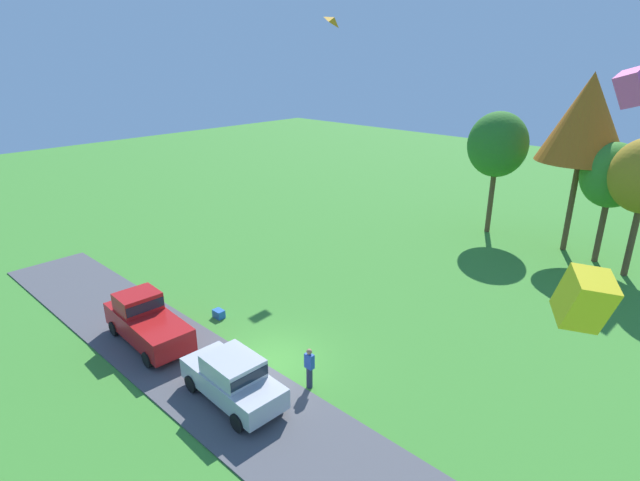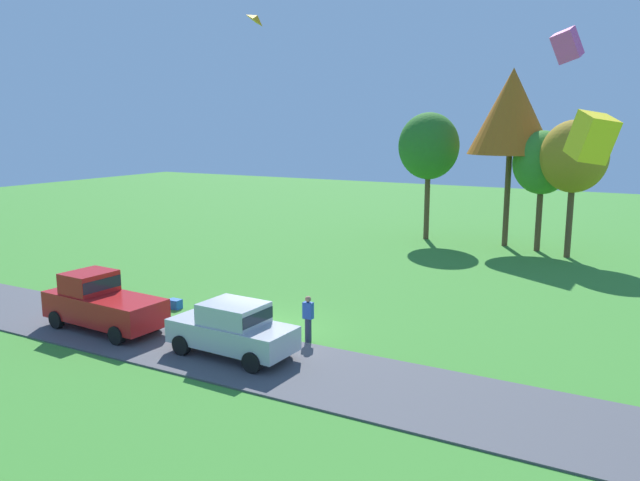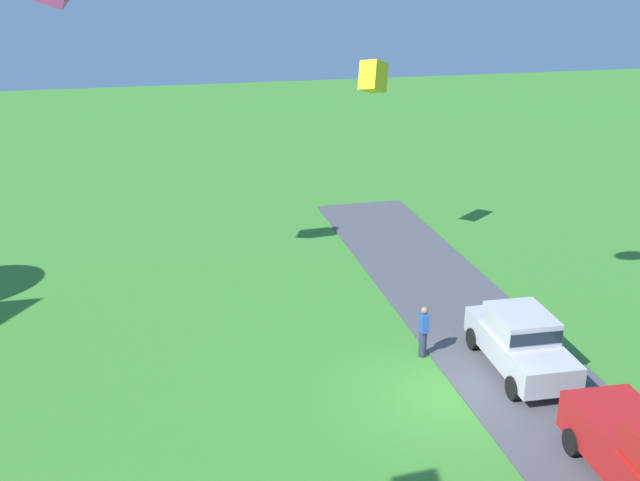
{
  "view_description": "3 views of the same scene",
  "coord_description": "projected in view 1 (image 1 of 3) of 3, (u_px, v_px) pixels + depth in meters",
  "views": [
    {
      "loc": [
        13.83,
        -11.75,
        12.17
      ],
      "look_at": [
        -0.87,
        3.83,
        4.12
      ],
      "focal_mm": 28.0,
      "sensor_mm": 36.0,
      "label": 1
    },
    {
      "loc": [
        13.22,
        -18.84,
        7.72
      ],
      "look_at": [
        0.32,
        4.43,
        2.77
      ],
      "focal_mm": 35.0,
      "sensor_mm": 36.0,
      "label": 2
    },
    {
      "loc": [
        -16.99,
        7.65,
        11.64
      ],
      "look_at": [
        -0.18,
        3.65,
        5.18
      ],
      "focal_mm": 42.0,
      "sensor_mm": 36.0,
      "label": 3
    }
  ],
  "objects": [
    {
      "name": "person_on_lawn",
      "position": [
        309.0,
        368.0,
        19.1
      ],
      "size": [
        0.36,
        0.24,
        1.71
      ],
      "color": "#2D334C",
      "rests_on": "ground"
    },
    {
      "name": "pavement_strip",
      "position": [
        221.0,
        388.0,
        19.31
      ],
      "size": [
        36.0,
        4.4,
        0.06
      ],
      "primitive_type": "cube",
      "color": "#4C4C51",
      "rests_on": "ground"
    },
    {
      "name": "cooler_box",
      "position": [
        219.0,
        314.0,
        24.45
      ],
      "size": [
        0.56,
        0.4,
        0.4
      ],
      "primitive_type": "cube",
      "color": "blue",
      "rests_on": "ground"
    },
    {
      "name": "tree_far_left",
      "position": [
        612.0,
        176.0,
        29.27
      ],
      "size": [
        3.5,
        3.5,
        7.39
      ],
      "color": "brown",
      "rests_on": "ground"
    },
    {
      "name": "car_sedan_by_flagpole",
      "position": [
        233.0,
        377.0,
        18.28
      ],
      "size": [
        4.47,
        2.09,
        1.84
      ],
      "color": "#B7B7BC",
      "rests_on": "ground"
    },
    {
      "name": "car_pickup_far_end",
      "position": [
        146.0,
        320.0,
        22.08
      ],
      "size": [
        5.1,
        2.27,
        2.14
      ],
      "color": "red",
      "rests_on": "ground"
    },
    {
      "name": "tree_center_back",
      "position": [
        498.0,
        145.0,
        34.17
      ],
      "size": [
        4.05,
        4.05,
        8.55
      ],
      "color": "brown",
      "rests_on": "ground"
    },
    {
      "name": "kite_diamond_high_left",
      "position": [
        334.0,
        20.0,
        32.3
      ],
      "size": [
        1.34,
        1.38,
        0.82
      ],
      "primitive_type": "pyramid",
      "rotation": [
        -0.6,
        0.0,
        5.22
      ],
      "color": "orange"
    },
    {
      "name": "kite_box_over_trees",
      "position": [
        634.0,
        87.0,
        18.27
      ],
      "size": [
        1.33,
        1.33,
        1.64
      ],
      "primitive_type": "cube",
      "rotation": [
        -0.34,
        0.3,
        2.93
      ],
      "color": "#EA4C9E"
    },
    {
      "name": "ground_plane",
      "position": [
        273.0,
        359.0,
        21.16
      ],
      "size": [
        120.0,
        120.0,
        0.0
      ],
      "primitive_type": "plane",
      "color": "#3D842D"
    },
    {
      "name": "kite_box_trailing_tail",
      "position": [
        584.0,
        299.0,
        10.33
      ],
      "size": [
        1.43,
        1.31,
        1.44
      ],
      "primitive_type": "cube",
      "rotation": [
        -0.15,
        0.3,
        5.33
      ],
      "color": "yellow"
    },
    {
      "name": "tree_lone_near",
      "position": [
        587.0,
        118.0,
        30.04
      ],
      "size": [
        5.3,
        5.3,
        11.19
      ],
      "color": "brown",
      "rests_on": "ground"
    }
  ]
}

